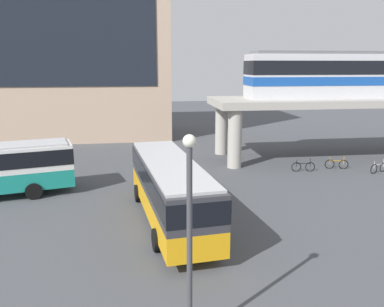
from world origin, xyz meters
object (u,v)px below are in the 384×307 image
train (367,74)px  bus_main (170,184)px  bicycle_orange (337,164)px  bicycle_silver (379,168)px  bicycle_black (303,167)px  station_building (30,37)px

train → bus_main: (-18.01, -12.78, -5.13)m
bus_main → bicycle_orange: bus_main is taller
bicycle_silver → bicycle_orange: bearing=149.1°
bicycle_orange → bicycle_silver: bearing=-30.9°
train → bicycle_black: (-7.18, -4.38, -6.76)m
station_building → bicycle_silver: station_building is taller
bicycle_silver → station_building: bearing=146.0°
bus_main → bicycle_orange: (13.73, 8.80, -1.63)m
train → bicycle_orange: 8.94m
train → bus_main: 22.67m
station_building → bicycle_orange: bearing=-34.2°
train → bicycle_black: train is taller
bus_main → bicycle_silver: size_ratio=6.64×
bicycle_silver → bicycle_black: same height
bus_main → bicycle_black: (10.83, 8.40, -1.63)m
bicycle_silver → bicycle_orange: 2.97m
train → bus_main: bearing=-144.6°
bus_main → bicycle_orange: 16.39m
train → bicycle_orange: (-4.28, -3.98, -6.76)m
bicycle_black → bicycle_silver: bearing=-11.6°
bus_main → bicycle_silver: bus_main is taller
bicycle_black → train: bearing=31.4°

